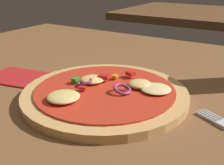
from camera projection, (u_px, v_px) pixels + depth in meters
name	position (u px, v px, depth m)	size (l,w,h in m)	color
dining_table	(99.00, 106.00, 0.48)	(1.20, 0.96, 0.04)	brown
pizza	(106.00, 92.00, 0.47)	(0.28, 0.28, 0.03)	tan
napkin	(17.00, 77.00, 0.56)	(0.13, 0.11, 0.00)	#B21E1E
background_table	(198.00, 14.00, 1.53)	(0.82, 0.65, 0.04)	brown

